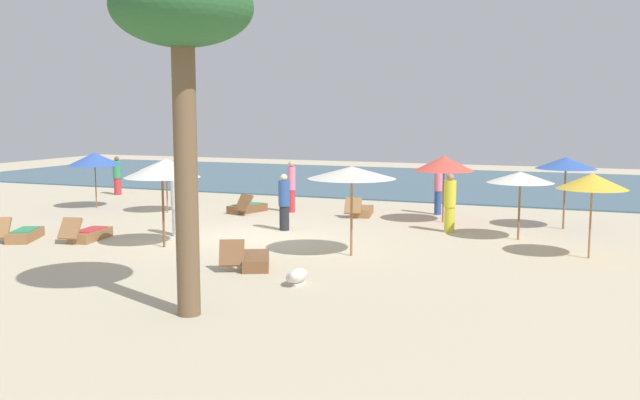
{
  "coord_description": "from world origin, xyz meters",
  "views": [
    {
      "loc": [
        9.02,
        -18.3,
        3.66
      ],
      "look_at": [
        1.65,
        0.35,
        1.1
      ],
      "focal_mm": 39.33,
      "sensor_mm": 36.0,
      "label": 1
    }
  ],
  "objects_px": {
    "umbrella_1": "(352,173)",
    "palm_0": "(182,24)",
    "lounger_4": "(254,260)",
    "person_1": "(177,204)",
    "person_2": "(438,186)",
    "person_3": "(292,186)",
    "umbrella_3": "(95,159)",
    "lounger_1": "(23,234)",
    "person_5": "(450,203)",
    "lounger_5": "(362,211)",
    "dog": "(296,276)",
    "umbrella_2": "(166,164)",
    "umbrella_7": "(566,163)",
    "umbrella_6": "(444,163)",
    "umbrella_4": "(592,181)",
    "umbrella_5": "(520,177)",
    "person_0": "(117,176)",
    "lounger_2": "(247,208)",
    "lounger_0": "(89,234)",
    "umbrella_0": "(162,169)",
    "person_4": "(284,202)"
  },
  "relations": [
    {
      "from": "umbrella_1",
      "to": "palm_0",
      "type": "bearing_deg",
      "value": -99.71
    },
    {
      "from": "lounger_4",
      "to": "person_1",
      "type": "height_order",
      "value": "person_1"
    },
    {
      "from": "person_2",
      "to": "person_3",
      "type": "height_order",
      "value": "person_2"
    },
    {
      "from": "person_1",
      "to": "umbrella_3",
      "type": "bearing_deg",
      "value": 147.18
    },
    {
      "from": "lounger_1",
      "to": "person_5",
      "type": "height_order",
      "value": "person_5"
    },
    {
      "from": "lounger_5",
      "to": "dog",
      "type": "height_order",
      "value": "lounger_5"
    },
    {
      "from": "umbrella_2",
      "to": "umbrella_7",
      "type": "height_order",
      "value": "umbrella_7"
    },
    {
      "from": "umbrella_6",
      "to": "lounger_5",
      "type": "xyz_separation_m",
      "value": [
        -2.95,
        0.43,
        -1.78
      ]
    },
    {
      "from": "umbrella_4",
      "to": "dog",
      "type": "xyz_separation_m",
      "value": [
        -5.72,
        -5.14,
        -1.75
      ]
    },
    {
      "from": "umbrella_7",
      "to": "palm_0",
      "type": "xyz_separation_m",
      "value": [
        -5.85,
        -12.27,
        3.08
      ]
    },
    {
      "from": "umbrella_2",
      "to": "umbrella_5",
      "type": "bearing_deg",
      "value": -4.12
    },
    {
      "from": "person_0",
      "to": "person_1",
      "type": "bearing_deg",
      "value": -43.77
    },
    {
      "from": "umbrella_5",
      "to": "lounger_2",
      "type": "xyz_separation_m",
      "value": [
        -9.7,
        1.93,
        -1.61
      ]
    },
    {
      "from": "lounger_0",
      "to": "lounger_5",
      "type": "xyz_separation_m",
      "value": [
        5.77,
        7.35,
        -0.01
      ]
    },
    {
      "from": "umbrella_0",
      "to": "lounger_1",
      "type": "xyz_separation_m",
      "value": [
        -4.31,
        -0.63,
        -1.93
      ]
    },
    {
      "from": "umbrella_7",
      "to": "dog",
      "type": "distance_m",
      "value": 10.9
    },
    {
      "from": "umbrella_6",
      "to": "person_1",
      "type": "distance_m",
      "value": 8.7
    },
    {
      "from": "lounger_4",
      "to": "umbrella_2",
      "type": "bearing_deg",
      "value": 135.47
    },
    {
      "from": "umbrella_4",
      "to": "umbrella_6",
      "type": "distance_m",
      "value": 6.29
    },
    {
      "from": "lounger_4",
      "to": "lounger_5",
      "type": "height_order",
      "value": "lounger_4"
    },
    {
      "from": "umbrella_3",
      "to": "umbrella_4",
      "type": "relative_size",
      "value": 0.99
    },
    {
      "from": "person_0",
      "to": "lounger_5",
      "type": "bearing_deg",
      "value": -9.23
    },
    {
      "from": "umbrella_2",
      "to": "lounger_5",
      "type": "xyz_separation_m",
      "value": [
        6.79,
        1.88,
        -1.58
      ]
    },
    {
      "from": "person_2",
      "to": "lounger_4",
      "type": "bearing_deg",
      "value": -102.68
    },
    {
      "from": "umbrella_5",
      "to": "palm_0",
      "type": "distance_m",
      "value": 11.44
    },
    {
      "from": "umbrella_0",
      "to": "person_4",
      "type": "distance_m",
      "value": 4.3
    },
    {
      "from": "umbrella_4",
      "to": "person_5",
      "type": "xyz_separation_m",
      "value": [
        -4.0,
        2.52,
        -1.03
      ]
    },
    {
      "from": "umbrella_4",
      "to": "person_2",
      "type": "bearing_deg",
      "value": 130.41
    },
    {
      "from": "umbrella_3",
      "to": "dog",
      "type": "distance_m",
      "value": 14.36
    },
    {
      "from": "lounger_0",
      "to": "umbrella_1",
      "type": "bearing_deg",
      "value": 5.32
    },
    {
      "from": "umbrella_3",
      "to": "person_3",
      "type": "distance_m",
      "value": 7.59
    },
    {
      "from": "lounger_4",
      "to": "person_0",
      "type": "distance_m",
      "value": 16.14
    },
    {
      "from": "umbrella_7",
      "to": "person_1",
      "type": "distance_m",
      "value": 11.9
    },
    {
      "from": "lounger_4",
      "to": "lounger_5",
      "type": "relative_size",
      "value": 0.99
    },
    {
      "from": "lounger_2",
      "to": "lounger_0",
      "type": "bearing_deg",
      "value": -104.4
    },
    {
      "from": "umbrella_1",
      "to": "person_4",
      "type": "distance_m",
      "value": 4.44
    },
    {
      "from": "umbrella_5",
      "to": "person_5",
      "type": "height_order",
      "value": "umbrella_5"
    },
    {
      "from": "umbrella_5",
      "to": "person_0",
      "type": "xyz_separation_m",
      "value": [
        -17.51,
        4.71,
        -0.95
      ]
    },
    {
      "from": "umbrella_4",
      "to": "palm_0",
      "type": "xyz_separation_m",
      "value": [
        -6.65,
        -7.87,
        3.21
      ]
    },
    {
      "from": "person_4",
      "to": "umbrella_6",
      "type": "bearing_deg",
      "value": 38.41
    },
    {
      "from": "lounger_5",
      "to": "palm_0",
      "type": "distance_m",
      "value": 13.6
    },
    {
      "from": "umbrella_0",
      "to": "palm_0",
      "type": "xyz_separation_m",
      "value": [
        4.05,
        -5.21,
        3.03
      ]
    },
    {
      "from": "person_4",
      "to": "umbrella_4",
      "type": "bearing_deg",
      "value": -6.38
    },
    {
      "from": "umbrella_5",
      "to": "lounger_4",
      "type": "bearing_deg",
      "value": -132.23
    },
    {
      "from": "umbrella_7",
      "to": "person_4",
      "type": "height_order",
      "value": "umbrella_7"
    },
    {
      "from": "umbrella_5",
      "to": "person_0",
      "type": "relative_size",
      "value": 1.16
    },
    {
      "from": "umbrella_6",
      "to": "lounger_2",
      "type": "relative_size",
      "value": 1.25
    },
    {
      "from": "umbrella_0",
      "to": "umbrella_4",
      "type": "height_order",
      "value": "umbrella_0"
    },
    {
      "from": "umbrella_0",
      "to": "umbrella_1",
      "type": "xyz_separation_m",
      "value": [
        5.08,
        0.79,
        0.01
      ]
    },
    {
      "from": "umbrella_0",
      "to": "umbrella_2",
      "type": "height_order",
      "value": "umbrella_0"
    }
  ]
}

